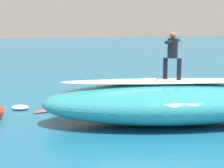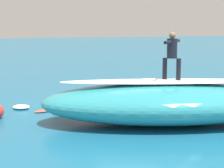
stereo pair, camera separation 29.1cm
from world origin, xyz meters
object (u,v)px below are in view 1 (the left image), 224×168
(surfboard_riding, at_px, (172,81))
(surfer_paddling, at_px, (64,103))
(surfer_riding, at_px, (173,52))
(surfboard_paddling, at_px, (61,108))

(surfboard_riding, xyz_separation_m, surfer_paddling, (3.02, -2.99, -1.15))
(surfer_riding, height_order, surfboard_paddling, surfer_riding)
(surfboard_riding, relative_size, surfer_riding, 1.36)
(surfboard_riding, distance_m, surfer_riding, 0.91)
(surfboard_riding, distance_m, surfer_paddling, 4.41)
(surfboard_riding, xyz_separation_m, surfer_riding, (-0.00, 0.00, 0.91))
(surfer_riding, xyz_separation_m, surfer_paddling, (3.02, -2.99, -2.07))
(surfboard_riding, bearing_deg, surfboard_paddling, -4.13)
(surfboard_paddling, distance_m, surfer_paddling, 0.20)
(surfboard_riding, height_order, surfboard_paddling, surfboard_riding)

